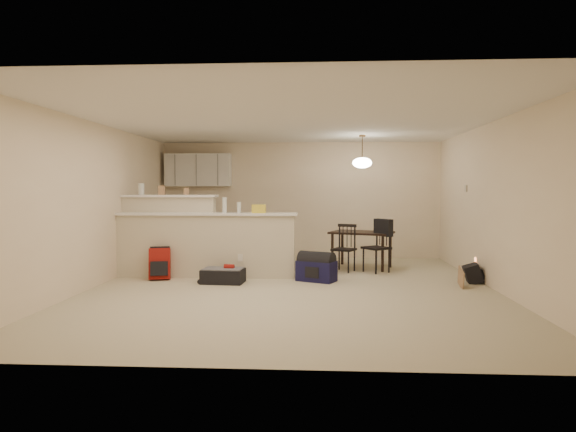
# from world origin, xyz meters

# --- Properties ---
(room) EXTENTS (7.00, 7.02, 2.50)m
(room) POSITION_xyz_m (0.00, 0.00, 1.25)
(room) COLOR beige
(room) RESTS_ON ground
(breakfast_bar) EXTENTS (3.08, 0.58, 1.39)m
(breakfast_bar) POSITION_xyz_m (-1.76, 0.98, 0.61)
(breakfast_bar) COLOR beige
(breakfast_bar) RESTS_ON ground
(upper_cabinets) EXTENTS (1.40, 0.34, 0.70)m
(upper_cabinets) POSITION_xyz_m (-2.20, 3.32, 1.90)
(upper_cabinets) COLOR white
(upper_cabinets) RESTS_ON room
(kitchen_counter) EXTENTS (1.80, 0.60, 0.90)m
(kitchen_counter) POSITION_xyz_m (-2.00, 3.19, 0.45)
(kitchen_counter) COLOR white
(kitchen_counter) RESTS_ON ground
(thermostat) EXTENTS (0.02, 0.12, 0.12)m
(thermostat) POSITION_xyz_m (2.98, 1.55, 1.50)
(thermostat) COLOR beige
(thermostat) RESTS_ON room
(jar) EXTENTS (0.10, 0.10, 0.20)m
(jar) POSITION_xyz_m (-2.68, 1.12, 1.49)
(jar) COLOR silver
(jar) RESTS_ON breakfast_bar
(cereal_box) EXTENTS (0.10, 0.07, 0.16)m
(cereal_box) POSITION_xyz_m (-2.33, 1.12, 1.47)
(cereal_box) COLOR tan
(cereal_box) RESTS_ON breakfast_bar
(small_box) EXTENTS (0.08, 0.06, 0.12)m
(small_box) POSITION_xyz_m (-1.89, 1.12, 1.45)
(small_box) COLOR tan
(small_box) RESTS_ON breakfast_bar
(bottle_a) EXTENTS (0.07, 0.07, 0.26)m
(bottle_a) POSITION_xyz_m (-1.18, 0.90, 1.22)
(bottle_a) COLOR silver
(bottle_a) RESTS_ON breakfast_bar
(bottle_b) EXTENTS (0.06, 0.06, 0.18)m
(bottle_b) POSITION_xyz_m (-0.94, 0.90, 1.18)
(bottle_b) COLOR silver
(bottle_b) RESTS_ON breakfast_bar
(bag_lump) EXTENTS (0.22, 0.18, 0.14)m
(bag_lump) POSITION_xyz_m (-0.60, 0.90, 1.16)
(bag_lump) COLOR tan
(bag_lump) RESTS_ON breakfast_bar
(dining_table) EXTENTS (1.29, 1.08, 0.69)m
(dining_table) POSITION_xyz_m (1.21, 2.04, 0.61)
(dining_table) COLOR black
(dining_table) RESTS_ON ground
(pendant_lamp) EXTENTS (0.36, 0.36, 0.62)m
(pendant_lamp) POSITION_xyz_m (1.21, 2.04, 1.99)
(pendant_lamp) COLOR brown
(pendant_lamp) RESTS_ON room
(dining_chair_near) EXTENTS (0.49, 0.48, 0.85)m
(dining_chair_near) POSITION_xyz_m (0.85, 1.61, 0.43)
(dining_chair_near) COLOR black
(dining_chair_near) RESTS_ON ground
(dining_chair_far) EXTENTS (0.55, 0.56, 0.93)m
(dining_chair_far) POSITION_xyz_m (1.43, 1.56, 0.47)
(dining_chair_far) COLOR black
(dining_chair_far) RESTS_ON ground
(suitcase) EXTENTS (0.68, 0.47, 0.22)m
(suitcase) POSITION_xyz_m (-1.11, 0.35, 0.11)
(suitcase) COLOR black
(suitcase) RESTS_ON ground
(red_backpack) EXTENTS (0.38, 0.28, 0.51)m
(red_backpack) POSITION_xyz_m (-2.21, 0.61, 0.25)
(red_backpack) COLOR maroon
(red_backpack) RESTS_ON ground
(navy_duffel) EXTENTS (0.69, 0.56, 0.33)m
(navy_duffel) POSITION_xyz_m (0.37, 0.60, 0.16)
(navy_duffel) COLOR #13133C
(navy_duffel) RESTS_ON ground
(black_daypack) EXTENTS (0.27, 0.35, 0.29)m
(black_daypack) POSITION_xyz_m (2.85, 0.61, 0.14)
(black_daypack) COLOR black
(black_daypack) RESTS_ON ground
(cardboard_sheet) EXTENTS (0.04, 0.37, 0.28)m
(cardboard_sheet) POSITION_xyz_m (2.56, 0.20, 0.14)
(cardboard_sheet) COLOR tan
(cardboard_sheet) RESTS_ON ground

